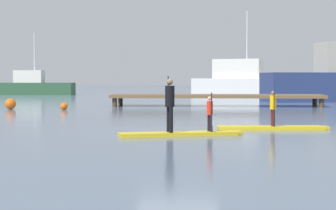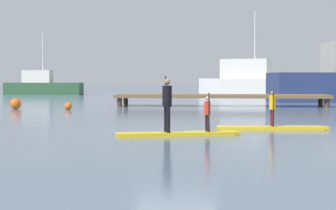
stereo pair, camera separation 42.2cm
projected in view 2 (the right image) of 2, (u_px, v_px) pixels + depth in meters
name	position (u px, v px, depth m)	size (l,w,h in m)	color
ground_plane	(175.00, 132.00, 18.30)	(240.00, 240.00, 0.00)	slate
paddleboard_near	(272.00, 128.00, 19.32)	(3.61, 1.10, 0.10)	gold
paddler_child_solo	(272.00, 106.00, 19.27)	(0.22, 0.40, 1.15)	#4C1419
paddleboard_far	(178.00, 134.00, 17.26)	(3.60, 1.68, 0.10)	gold
paddler_adult	(167.00, 102.00, 17.15)	(0.34, 0.47, 1.62)	black
paddler_child_front	(208.00, 112.00, 17.40)	(0.23, 0.36, 1.14)	black
motor_boat_small_navy	(249.00, 82.00, 57.04)	(9.87, 5.39, 8.00)	silver
trawler_grey_distant	(42.00, 86.00, 59.40)	(7.62, 1.99, 6.10)	#2D5638
floating_dock	(222.00, 96.00, 35.18)	(12.38, 2.81, 0.69)	brown
mooring_buoy_near	(15.00, 104.00, 31.86)	(0.58, 0.58, 0.58)	orange
mooring_buoy_far	(68.00, 106.00, 31.12)	(0.39, 0.39, 0.39)	orange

